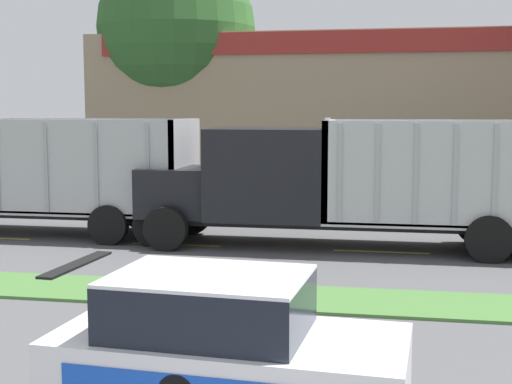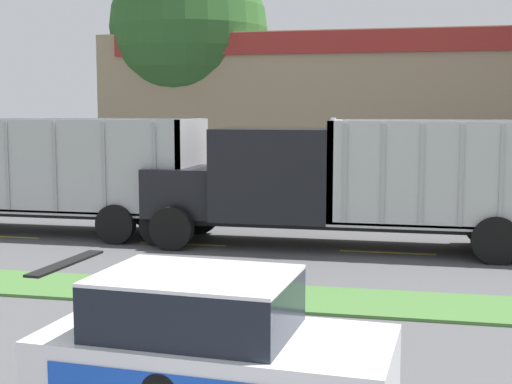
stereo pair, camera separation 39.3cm
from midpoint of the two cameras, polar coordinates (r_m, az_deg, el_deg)
name	(u,v)px [view 1 (the left image)]	position (r m, az deg, el deg)	size (l,w,h in m)	color
grass_verge	(324,300)	(13.57, 4.60, -8.59)	(120.00, 1.85, 0.06)	#477538
centre_line_4	(176,244)	(19.16, -7.02, -4.19)	(2.40, 0.14, 0.01)	yellow
centre_line_5	(381,252)	(18.31, 9.39, -4.74)	(2.40, 0.14, 0.01)	yellow
dump_truck_lead	(326,186)	(18.55, 5.03, 0.50)	(12.12, 2.77, 3.38)	black
rally_car	(224,348)	(8.37, -3.98, -12.34)	(4.14, 2.19, 1.76)	white
store_building_backdrop	(489,117)	(32.44, 17.80, 5.70)	(31.81, 12.10, 6.45)	#9E896B
tree_behind_centre	(176,12)	(29.79, -6.78, 14.09)	(6.40, 6.40, 11.63)	#473828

